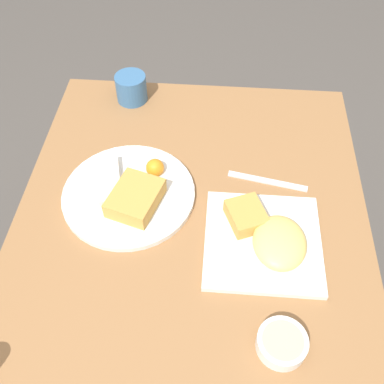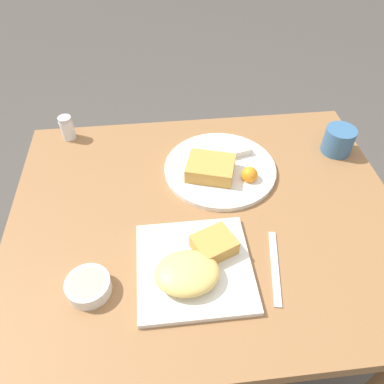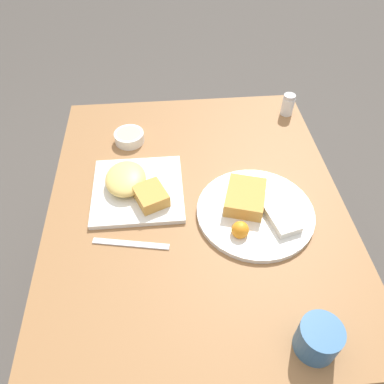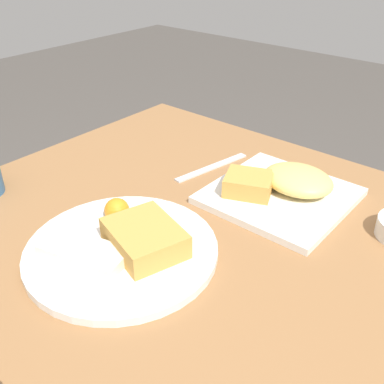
{
  "view_description": "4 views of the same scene",
  "coord_description": "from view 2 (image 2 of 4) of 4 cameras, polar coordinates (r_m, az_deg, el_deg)",
  "views": [
    {
      "loc": [
        -0.59,
        -0.05,
        1.54
      ],
      "look_at": [
        0.04,
        0.0,
        0.78
      ],
      "focal_mm": 42.0,
      "sensor_mm": 36.0,
      "label": 1
    },
    {
      "loc": [
        -0.1,
        -0.61,
        1.43
      ],
      "look_at": [
        -0.03,
        0.02,
        0.78
      ],
      "focal_mm": 35.0,
      "sensor_mm": 36.0,
      "label": 2
    },
    {
      "loc": [
        0.67,
        -0.07,
        1.49
      ],
      "look_at": [
        -0.01,
        -0.01,
        0.75
      ],
      "focal_mm": 35.0,
      "sensor_mm": 36.0,
      "label": 3
    },
    {
      "loc": [
        -0.39,
        0.51,
        1.18
      ],
      "look_at": [
        0.04,
        -0.0,
        0.78
      ],
      "focal_mm": 42.0,
      "sensor_mm": 36.0,
      "label": 4
    }
  ],
  "objects": [
    {
      "name": "coffee_mug",
      "position": [
        1.17,
        21.42,
        7.34
      ],
      "size": [
        0.09,
        0.09,
        0.08
      ],
      "color": "#386693",
      "rests_on": "dining_table"
    },
    {
      "name": "ground_plane",
      "position": [
        1.56,
        1.39,
        -20.89
      ],
      "size": [
        8.0,
        8.0,
        0.0
      ],
      "primitive_type": "plane",
      "color": "#4C4742"
    },
    {
      "name": "plate_oval_far",
      "position": [
        1.03,
        4.2,
        3.77
      ],
      "size": [
        0.31,
        0.31,
        0.05
      ],
      "color": "white",
      "rests_on": "dining_table"
    },
    {
      "name": "butter_knife",
      "position": [
        0.86,
        12.5,
        -11.09
      ],
      "size": [
        0.05,
        0.19,
        0.0
      ],
      "rotation": [
        0.0,
        0.0,
        1.38
      ],
      "color": "silver",
      "rests_on": "dining_table"
    },
    {
      "name": "plate_square_near",
      "position": [
        0.82,
        0.36,
        -11.23
      ],
      "size": [
        0.25,
        0.25,
        0.06
      ],
      "color": "white",
      "rests_on": "dining_table"
    },
    {
      "name": "sauce_ramekin",
      "position": [
        0.82,
        -15.51,
        -13.66
      ],
      "size": [
        0.09,
        0.09,
        0.03
      ],
      "color": "white",
      "rests_on": "dining_table"
    },
    {
      "name": "dining_table",
      "position": [
        1.01,
        2.03,
        -6.5
      ],
      "size": [
        0.98,
        0.8,
        0.72
      ],
      "color": "olive",
      "rests_on": "ground_plane"
    },
    {
      "name": "salt_shaker",
      "position": [
        1.2,
        -18.46,
        9.08
      ],
      "size": [
        0.04,
        0.04,
        0.07
      ],
      "color": "white",
      "rests_on": "dining_table"
    }
  ]
}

